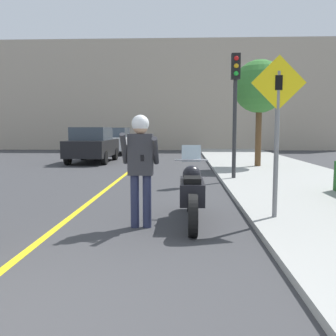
# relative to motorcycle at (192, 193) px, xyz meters

# --- Properties ---
(ground_plane) EXTENTS (80.00, 80.00, 0.00)m
(ground_plane) POSITION_rel_motorcycle_xyz_m (-1.61, -3.45, -0.51)
(ground_plane) COLOR #38383A
(road_center_line) EXTENTS (0.12, 36.00, 0.01)m
(road_center_line) POSITION_rel_motorcycle_xyz_m (-2.21, 2.55, -0.51)
(road_center_line) COLOR yellow
(road_center_line) RESTS_ON ground
(building_backdrop) EXTENTS (28.00, 1.20, 8.26)m
(building_backdrop) POSITION_rel_motorcycle_xyz_m (-1.61, 22.55, 3.62)
(building_backdrop) COLOR #B2A38E
(building_backdrop) RESTS_ON ground
(motorcycle) EXTENTS (0.62, 2.37, 1.31)m
(motorcycle) POSITION_rel_motorcycle_xyz_m (0.00, 0.00, 0.00)
(motorcycle) COLOR black
(motorcycle) RESTS_ON ground
(person_biker) EXTENTS (0.59, 0.49, 1.83)m
(person_biker) POSITION_rel_motorcycle_xyz_m (-0.84, -0.39, 0.63)
(person_biker) COLOR #282D4C
(person_biker) RESTS_ON ground
(crossing_sign) EXTENTS (0.91, 0.08, 2.72)m
(crossing_sign) POSITION_rel_motorcycle_xyz_m (1.42, -0.00, 1.23)
(crossing_sign) COLOR slate
(crossing_sign) RESTS_ON sidewalk_curb
(traffic_light) EXTENTS (0.26, 0.30, 3.74)m
(traffic_light) POSITION_rel_motorcycle_xyz_m (1.40, 5.11, 2.19)
(traffic_light) COLOR #2D2D30
(traffic_light) RESTS_ON sidewalk_curb
(street_tree) EXTENTS (2.09, 2.09, 4.23)m
(street_tree) POSITION_rel_motorcycle_xyz_m (2.86, 8.90, 2.75)
(street_tree) COLOR brown
(street_tree) RESTS_ON sidewalk_curb
(parked_car_black) EXTENTS (1.88, 4.20, 1.68)m
(parked_car_black) POSITION_rel_motorcycle_xyz_m (-4.53, 11.42, 0.34)
(parked_car_black) COLOR black
(parked_car_black) RESTS_ON ground
(parked_car_white) EXTENTS (1.88, 4.20, 1.68)m
(parked_car_white) POSITION_rel_motorcycle_xyz_m (-4.50, 17.27, 0.34)
(parked_car_white) COLOR black
(parked_car_white) RESTS_ON ground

